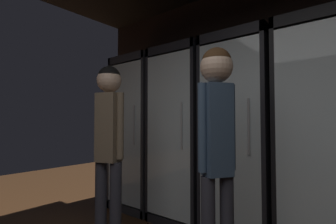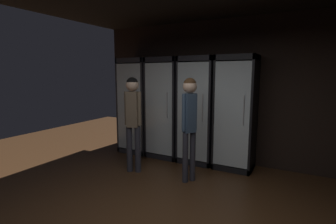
% 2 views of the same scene
% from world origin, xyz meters
% --- Properties ---
extents(wall_back, '(6.00, 0.06, 2.80)m').
position_xyz_m(wall_back, '(0.00, 3.03, 1.40)').
color(wall_back, black).
rests_on(wall_back, ground).
extents(cooler_far_left, '(0.69, 0.60, 2.08)m').
position_xyz_m(cooler_far_left, '(-2.14, 2.74, 1.02)').
color(cooler_far_left, '#2B2B30').
rests_on(cooler_far_left, ground).
extents(cooler_left, '(0.69, 0.60, 2.08)m').
position_xyz_m(cooler_left, '(-1.41, 2.74, 1.01)').
color(cooler_left, black).
rests_on(cooler_left, ground).
extents(cooler_center, '(0.69, 0.60, 2.08)m').
position_xyz_m(cooler_center, '(-0.67, 2.73, 1.03)').
color(cooler_center, black).
rests_on(cooler_center, ground).
extents(cooler_right, '(0.69, 0.60, 2.08)m').
position_xyz_m(cooler_right, '(0.06, 2.74, 1.02)').
color(cooler_right, black).
rests_on(cooler_right, ground).
extents(shopper_near, '(0.30, 0.22, 1.70)m').
position_xyz_m(shopper_near, '(-1.47, 1.64, 1.07)').
color(shopper_near, '#2D2D38').
rests_on(shopper_near, ground).
extents(shopper_far, '(0.22, 0.25, 1.69)m').
position_xyz_m(shopper_far, '(-0.43, 1.73, 1.10)').
color(shopper_far, '#2D2D38').
rests_on(shopper_far, ground).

